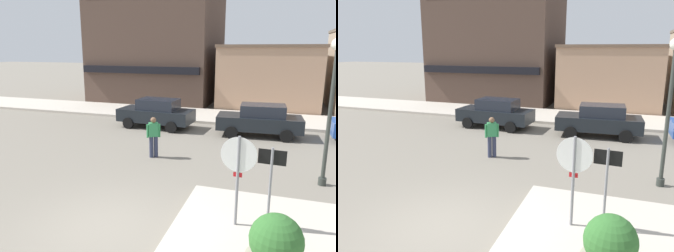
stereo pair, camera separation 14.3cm
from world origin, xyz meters
The scene contains 11 objects.
ground_plane centered at (0.00, 0.00, 0.00)m, with size 160.00×160.00×0.00m, color gray.
kerb_far centered at (0.00, 13.64, 0.07)m, with size 80.00×4.00×0.15m, color beige.
stop_sign centered at (2.93, 0.91, 1.52)m, with size 0.82×0.08×2.30m.
one_way_sign centered at (3.65, 0.93, 1.33)m, with size 0.60×0.07×2.10m.
planter centered at (3.84, -0.44, 0.56)m, with size 1.10×1.10×1.23m.
lamp_post centered at (5.17, 4.44, 2.96)m, with size 0.36×0.36×4.54m.
parked_car_nearest centered at (-2.52, 10.01, 0.81)m, with size 4.10×2.07×1.56m.
parked_car_second centered at (2.89, 9.94, 0.81)m, with size 4.09×2.05×1.56m.
pedestrian_crossing_near centered at (-0.83, 5.26, 0.87)m, with size 0.52×0.37×1.61m.
building_corner_shop centered at (-5.94, 19.68, 4.28)m, with size 9.66×8.57×8.56m.
building_storefront_left_near centered at (2.88, 19.72, 2.23)m, with size 6.87×8.09×4.44m.
Camera 2 is at (3.83, -6.16, 4.19)m, focal length 35.00 mm.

